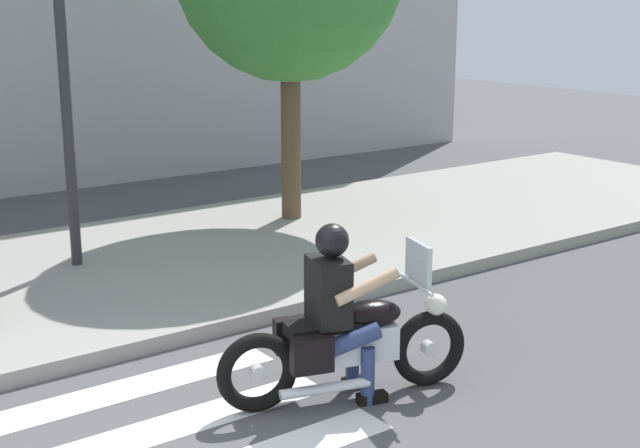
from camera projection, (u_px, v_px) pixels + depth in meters
The scene contains 5 objects.
crosswalk_stripe_3 at pixel (161, 429), 6.54m from camera, with size 2.80×0.40×0.01m, color white.
crosswalk_stripe_4 at pixel (116, 392), 7.17m from camera, with size 2.80×0.40×0.01m, color white.
motorcycle at pixel (347, 343), 6.97m from camera, with size 2.04×0.89×1.23m.
rider at pixel (338, 300), 6.86m from camera, with size 0.73×0.66×1.44m.
street_lamp at pixel (62, 41), 9.52m from camera, with size 0.28×0.28×4.40m.
Camera 1 is at (-2.16, -4.71, 3.07)m, focal length 49.84 mm.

